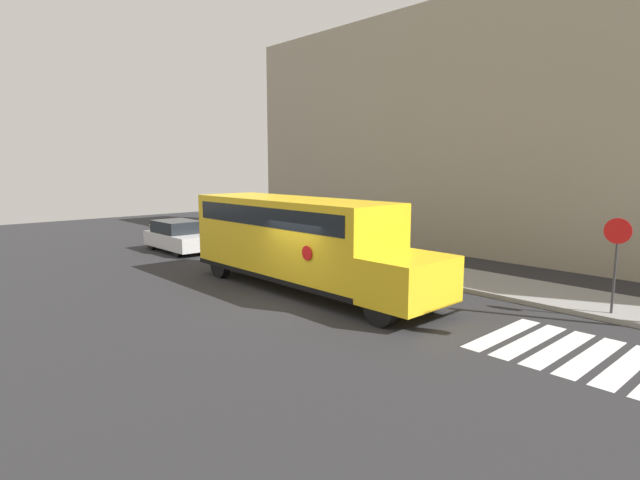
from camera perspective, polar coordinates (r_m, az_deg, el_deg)
ground_plane at (r=15.76m, az=-2.96°, el=-7.11°), size 60.00×60.00×0.00m
sidewalk_strip at (r=20.39m, az=11.26°, el=-3.44°), size 44.00×3.00×0.15m
building_backdrop at (r=25.57m, az=20.48°, el=11.88°), size 32.00×4.00×11.95m
crosswalk_stripes at (r=13.06m, az=27.14°, el=-11.39°), size 4.00×3.20×0.01m
school_bus at (r=17.13m, az=-2.42°, el=0.24°), size 10.24×2.57×3.12m
parked_car at (r=25.79m, az=-15.85°, el=0.41°), size 4.19×1.87×1.52m
stop_sign at (r=15.94m, az=30.75°, el=-1.25°), size 0.71×0.10×2.83m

